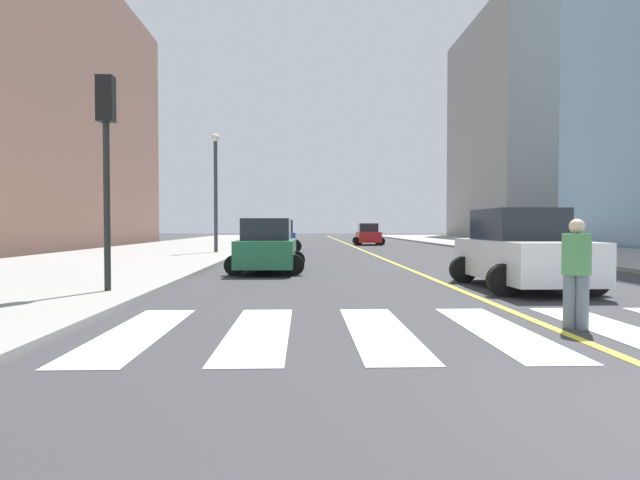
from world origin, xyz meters
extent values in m
cube|color=gray|center=(-12.20, 20.00, 0.07)|extent=(10.00, 120.00, 0.15)
cube|color=silver|center=(-6.30, 4.00, 0.01)|extent=(0.90, 4.00, 0.01)
cube|color=silver|center=(-4.50, 4.00, 0.01)|extent=(0.90, 4.00, 0.01)
cube|color=silver|center=(-2.70, 4.00, 0.01)|extent=(0.90, 4.00, 0.01)
cube|color=silver|center=(-0.90, 4.00, 0.01)|extent=(0.90, 4.00, 0.01)
cube|color=silver|center=(0.90, 4.00, 0.01)|extent=(0.90, 4.00, 0.01)
cube|color=yellow|center=(0.00, 40.00, 0.01)|extent=(0.16, 80.00, 0.01)
cube|color=gray|center=(27.48, 64.63, 14.34)|extent=(18.00, 24.00, 28.68)
cube|color=#236B42|center=(-5.07, 14.10, 0.67)|extent=(1.90, 4.11, 0.88)
cube|color=#1E2328|center=(-5.07, 13.85, 1.46)|extent=(1.58, 2.06, 0.74)
cylinder|color=black|center=(-4.11, 15.35, 0.33)|extent=(0.66, 0.22, 0.66)
cylinder|color=black|center=(-6.00, 15.38, 0.33)|extent=(0.66, 0.22, 0.66)
cylinder|color=black|center=(-4.14, 12.82, 0.33)|extent=(0.66, 0.22, 0.66)
cylinder|color=black|center=(-6.03, 12.84, 0.33)|extent=(0.66, 0.22, 0.66)
cube|color=silver|center=(1.66, 9.19, 0.74)|extent=(2.11, 4.54, 0.97)
cube|color=#1E2328|center=(1.66, 9.46, 1.61)|extent=(1.75, 2.28, 0.82)
cylinder|color=black|center=(0.65, 7.78, 0.36)|extent=(0.73, 0.25, 0.73)
cylinder|color=black|center=(2.73, 7.81, 0.36)|extent=(0.73, 0.25, 0.73)
cylinder|color=black|center=(0.60, 10.57, 0.36)|extent=(0.73, 0.25, 0.73)
cylinder|color=black|center=(2.68, 10.60, 0.36)|extent=(0.73, 0.25, 0.73)
cube|color=red|center=(1.60, 39.70, 0.66)|extent=(1.95, 4.09, 0.86)
cube|color=#1E2328|center=(1.61, 39.94, 1.44)|extent=(1.60, 2.06, 0.73)
cylinder|color=black|center=(0.63, 38.48, 0.33)|extent=(0.66, 0.23, 0.65)
cylinder|color=black|center=(2.49, 38.42, 0.33)|extent=(0.66, 0.23, 0.65)
cylinder|color=black|center=(0.71, 40.98, 0.33)|extent=(0.66, 0.23, 0.65)
cylinder|color=black|center=(2.58, 40.92, 0.33)|extent=(0.66, 0.23, 0.65)
cube|color=#2D479E|center=(-5.35, 28.91, 0.72)|extent=(2.08, 4.41, 0.94)
cube|color=#1E2328|center=(-5.34, 28.65, 1.56)|extent=(1.71, 2.22, 0.79)
cylinder|color=black|center=(-4.37, 30.29, 0.35)|extent=(0.71, 0.25, 0.71)
cylinder|color=black|center=(-6.39, 30.24, 0.35)|extent=(0.71, 0.25, 0.71)
cylinder|color=black|center=(-4.31, 27.58, 0.35)|extent=(0.71, 0.25, 0.71)
cylinder|color=black|center=(-6.32, 27.53, 0.35)|extent=(0.71, 0.25, 0.71)
cylinder|color=black|center=(-8.16, 7.88, 2.01)|extent=(0.14, 0.14, 3.71)
cube|color=black|center=(-8.16, 7.88, 4.36)|extent=(0.36, 0.28, 1.00)
sphere|color=red|center=(-8.16, 8.06, 4.66)|extent=(0.18, 0.18, 0.18)
sphere|color=orange|center=(-8.16, 8.06, 4.36)|extent=(0.18, 0.18, 0.18)
sphere|color=green|center=(-8.16, 8.06, 4.06)|extent=(0.18, 0.18, 0.18)
cylinder|color=slate|center=(0.41, 4.05, 0.42)|extent=(0.19, 0.19, 0.84)
cylinder|color=slate|center=(0.27, 4.15, 0.42)|extent=(0.19, 0.19, 0.84)
cylinder|color=#47844C|center=(0.34, 4.10, 1.15)|extent=(0.42, 0.42, 0.63)
sphere|color=beige|center=(0.34, 4.10, 1.57)|extent=(0.23, 0.23, 0.23)
cylinder|color=red|center=(7.73, 29.62, 0.50)|extent=(0.26, 0.26, 0.70)
sphere|color=red|center=(7.73, 29.62, 0.93)|extent=(0.22, 0.22, 0.22)
cylinder|color=#38383D|center=(-8.64, 24.86, 3.19)|extent=(0.20, 0.20, 6.09)
sphere|color=silver|center=(-8.64, 24.86, 6.39)|extent=(0.44, 0.44, 0.44)
camera|label=1|loc=(-3.83, -3.68, 1.58)|focal=29.13mm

